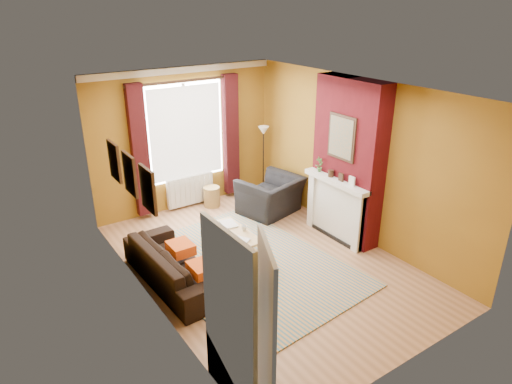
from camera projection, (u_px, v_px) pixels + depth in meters
ground at (265, 262)px, 7.42m from camera, size 5.50×5.50×0.00m
room_walls at (288, 170)px, 7.42m from camera, size 3.82×5.54×2.83m
striped_rug at (247, 265)px, 7.31m from camera, size 2.88×3.76×0.02m
sofa at (175, 264)px, 6.81m from camera, size 0.90×2.10×0.60m
armchair at (271, 196)px, 9.00m from camera, size 1.34×1.23×0.73m
coffee_table at (233, 234)px, 7.60m from camera, size 0.56×1.10×0.37m
wicker_stool at (212, 197)px, 9.36m from camera, size 0.43×0.43×0.42m
floor_lamp at (263, 142)px, 9.48m from camera, size 0.25×0.25×1.53m
book_a at (239, 242)px, 7.25m from camera, size 0.27×0.29×0.02m
book_b at (222, 225)px, 7.79m from camera, size 0.28×0.35×0.02m
mug at (244, 228)px, 7.63m from camera, size 0.12×0.12×0.09m
tv_remote at (224, 228)px, 7.70m from camera, size 0.09×0.18×0.02m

